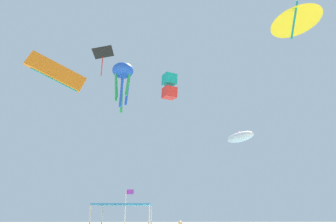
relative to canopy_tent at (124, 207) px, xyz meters
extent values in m
cube|color=#1972B7|center=(0.00, 0.00, 0.10)|extent=(2.91, 2.98, 0.06)
sphere|color=tan|center=(3.09, 1.17, -0.84)|extent=(0.23, 0.23, 0.23)
cylinder|color=silver|center=(-0.71, 6.32, -0.46)|extent=(0.06, 0.06, 3.68)
cube|color=purple|center=(-0.40, 6.32, 1.21)|extent=(0.55, 0.02, 0.35)
cube|color=teal|center=(2.73, 11.16, 13.13)|extent=(1.72, 1.78, 1.25)
cube|color=red|center=(2.73, 11.16, 11.59)|extent=(1.72, 1.78, 1.25)
ellipsoid|color=white|center=(13.15, 22.96, 9.93)|extent=(4.08, 4.83, 1.65)
cone|color=pink|center=(13.15, 22.96, 10.67)|extent=(1.04, 1.02, 0.63)
cube|color=orange|center=(-9.99, 12.53, 14.69)|extent=(6.27, 3.28, 4.10)
cube|color=teal|center=(-9.99, 12.53, 13.79)|extent=(4.82, 2.24, 2.26)
cube|color=black|center=(-5.30, 14.06, 18.20)|extent=(2.38, 2.43, 0.62)
cylinder|color=red|center=(-5.30, 14.06, 16.24)|extent=(0.11, 0.11, 2.51)
cone|color=yellow|center=(14.99, 6.72, 17.72)|extent=(6.74, 6.71, 1.51)
cylinder|color=teal|center=(13.92, 4.93, 16.16)|extent=(1.10, 0.75, 3.73)
ellipsoid|color=blue|center=(-4.12, 22.50, 20.23)|extent=(4.18, 4.18, 2.31)
cylinder|color=blue|center=(-5.02, 22.87, 17.74)|extent=(0.68, 0.49, 3.58)
cylinder|color=green|center=(-4.89, 21.90, 17.20)|extent=(0.72, 0.64, 4.65)
cylinder|color=blue|center=(-3.99, 21.53, 16.67)|extent=(0.43, 0.92, 5.70)
cylinder|color=green|center=(-3.21, 22.13, 17.74)|extent=(0.68, 0.49, 3.58)
cylinder|color=blue|center=(-3.34, 23.10, 17.20)|extent=(0.72, 0.64, 4.65)
cylinder|color=green|center=(-4.24, 23.47, 16.67)|extent=(0.43, 0.92, 5.70)
camera|label=1|loc=(2.06, -15.93, -0.32)|focal=30.06mm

